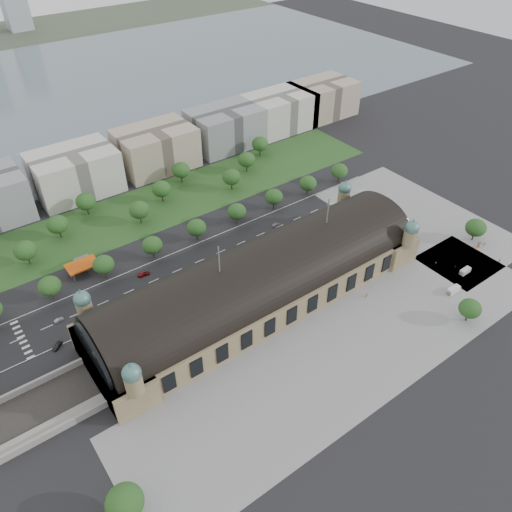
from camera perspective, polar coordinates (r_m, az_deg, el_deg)
ground at (r=215.46m, az=0.61°, el=-4.92°), size 900.00×900.00×0.00m
station at (r=208.53m, az=0.63°, el=-2.87°), size 150.00×48.40×44.30m
plaza_south at (r=198.43m, az=10.76°, el=-10.71°), size 190.00×48.00×0.12m
plaza_east at (r=276.59m, az=18.00°, el=4.04°), size 56.00×100.00×0.12m
road_slab at (r=232.31m, az=-9.00°, el=-1.68°), size 260.00×26.00×0.10m
grass_belt at (r=275.07m, az=-13.69°, el=4.72°), size 300.00×45.00×0.10m
petrol_station at (r=242.53m, az=-19.22°, el=-0.78°), size 14.00×13.00×5.05m
lake at (r=457.78m, az=-23.40°, el=16.63°), size 700.00×320.00×0.08m
office_3 at (r=298.51m, az=-19.96°, el=8.97°), size 45.00×32.00×24.00m
office_4 at (r=313.14m, az=-11.37°, el=11.98°), size 45.00×32.00×24.00m
office_5 at (r=334.68m, az=-3.55°, el=14.43°), size 45.00×32.00×24.00m
office_6 at (r=358.94m, az=2.69°, el=16.18°), size 45.00×32.00×24.00m
office_7 at (r=383.67m, az=7.60°, el=17.40°), size 45.00×32.00×24.00m
tree_row_2 at (r=227.78m, az=-22.52°, el=-3.18°), size 9.60×9.60×11.52m
tree_row_3 at (r=231.39m, az=-17.04°, el=-0.94°), size 9.60×9.60×11.52m
tree_row_4 at (r=237.38m, az=-11.78°, el=1.22°), size 9.60×9.60×11.52m
tree_row_5 at (r=245.58m, az=-6.82°, el=3.25°), size 9.60×9.60×11.52m
tree_row_6 at (r=255.78m, az=-2.20°, el=5.10°), size 9.60×9.60×11.52m
tree_row_7 at (r=267.74m, az=2.06°, el=6.78°), size 9.60×9.60×11.52m
tree_row_8 at (r=281.25m, az=5.96°, el=8.27°), size 9.60×9.60×11.52m
tree_row_9 at (r=296.09m, az=9.51°, el=9.58°), size 9.60×9.60×11.52m
tree_belt_3 at (r=251.45m, az=-24.86°, el=0.57°), size 10.40×10.40×12.48m
tree_belt_4 at (r=263.70m, az=-21.74°, el=3.38°), size 10.40×10.40×12.48m
tree_belt_5 at (r=277.23m, az=-18.89°, el=5.92°), size 10.40×10.40×12.48m
tree_belt_6 at (r=262.54m, az=-13.21°, el=5.14°), size 10.40×10.40×12.48m
tree_belt_7 at (r=278.21m, az=-10.77°, el=7.55°), size 10.40×10.40×12.48m
tree_belt_8 at (r=294.77m, az=-8.58°, el=9.68°), size 10.40×10.40×12.48m
tree_belt_9 at (r=284.83m, az=-2.82°, el=9.00°), size 10.40×10.40×12.48m
tree_belt_10 at (r=302.93m, az=-1.09°, el=10.96°), size 10.40×10.40×12.48m
tree_belt_11 at (r=321.59m, az=0.47°, el=12.68°), size 10.40×10.40×12.48m
tree_plaza_ne at (r=266.40m, az=23.83°, el=2.98°), size 10.00×10.00×11.69m
tree_plaza_sw at (r=159.03m, az=-14.78°, el=-25.56°), size 11.00×11.00×12.73m
tree_plaza_s at (r=219.16m, az=23.27°, el=-5.54°), size 9.00×9.00×10.64m
traffic_car_1 at (r=220.95m, az=-21.60°, el=-6.80°), size 4.04×1.85×1.29m
traffic_car_2 at (r=221.02m, az=-15.75°, el=-5.11°), size 5.96×3.08×1.61m
traffic_car_3 at (r=232.16m, az=-12.71°, el=-2.02°), size 5.85×2.94×1.63m
traffic_car_4 at (r=236.15m, az=-4.53°, el=-0.25°), size 4.45×1.96×1.49m
traffic_car_5 at (r=257.74m, az=2.34°, el=3.59°), size 4.53×2.01×1.44m
parked_car_0 at (r=210.54m, az=-21.76°, el=-9.52°), size 4.96×4.16×1.60m
parked_car_1 at (r=208.93m, az=-19.62°, el=-9.35°), size 4.99×4.51×1.29m
parked_car_2 at (r=213.10m, az=-12.77°, el=-6.48°), size 5.40×3.77×1.45m
parked_car_3 at (r=218.81m, az=-10.30°, el=-4.59°), size 5.06×4.19×1.63m
parked_car_4 at (r=212.82m, az=-12.87°, el=-6.53°), size 5.11×4.32×1.65m
parked_car_5 at (r=220.87m, az=-8.80°, el=-3.91°), size 5.93×4.59×1.50m
parked_car_6 at (r=223.64m, az=-6.95°, el=-3.10°), size 4.74×3.93×1.30m
bus_west at (r=226.33m, az=-6.02°, el=-2.10°), size 11.42×3.33×3.14m
bus_mid at (r=241.46m, az=0.80°, el=1.14°), size 11.53×2.87×3.20m
bus_east at (r=248.30m, az=2.82°, el=2.27°), size 10.96×2.61×3.05m
van_east at (r=246.47m, az=22.75°, el=-1.63°), size 5.65×2.30×2.44m
van_south at (r=233.80m, az=21.58°, el=-3.68°), size 6.40×2.75×2.74m
advertising_column at (r=265.25m, az=24.13°, el=1.16°), size 1.68×1.68×3.18m
pedestrian_0 at (r=220.90m, az=12.54°, el=-4.42°), size 1.02×0.77×1.87m
pedestrian_1 at (r=248.15m, az=21.80°, el=-1.15°), size 0.67×0.69×1.60m
pedestrian_2 at (r=247.30m, az=19.87°, el=-0.72°), size 0.88×0.99×1.77m
pedestrian_3 at (r=260.44m, az=26.08°, el=-0.44°), size 1.14×0.68×1.82m
pedestrian_4 at (r=231.32m, az=23.60°, el=-5.00°), size 0.94×1.21×1.72m
pedestrian_5 at (r=268.61m, az=24.67°, el=1.27°), size 0.74×0.94×1.68m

